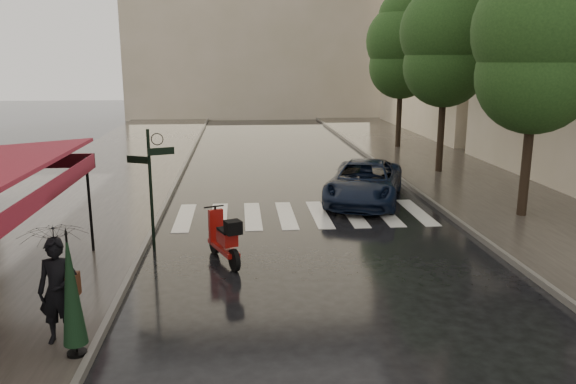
{
  "coord_description": "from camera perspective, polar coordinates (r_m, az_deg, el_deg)",
  "views": [
    {
      "loc": [
        1.01,
        -10.88,
        4.73
      ],
      "look_at": [
        2.26,
        3.23,
        1.4
      ],
      "focal_mm": 35.0,
      "sensor_mm": 36.0,
      "label": 1
    }
  ],
  "objects": [
    {
      "name": "curb_far",
      "position": [
        24.22,
        10.46,
        1.92
      ],
      "size": [
        0.12,
        60.0,
        0.16
      ],
      "primitive_type": "cube",
      "color": "#595651",
      "rests_on": "ground"
    },
    {
      "name": "tree_mid",
      "position": [
        24.42,
        15.82,
        14.77
      ],
      "size": [
        3.8,
        3.8,
        8.34
      ],
      "color": "black",
      "rests_on": "sidewalk_far"
    },
    {
      "name": "signpost",
      "position": [
        14.35,
        -13.78,
        1.19
      ],
      "size": [
        1.17,
        0.29,
        3.1
      ],
      "color": "black",
      "rests_on": "ground"
    },
    {
      "name": "tree_near",
      "position": [
        18.07,
        24.09,
        13.99
      ],
      "size": [
        3.8,
        3.8,
        7.99
      ],
      "color": "black",
      "rests_on": "sidewalk_far"
    },
    {
      "name": "scooter",
      "position": [
        13.45,
        -6.47,
        -4.83
      ],
      "size": [
        0.94,
        1.8,
        1.25
      ],
      "rotation": [
        0.0,
        0.0,
        0.38
      ],
      "color": "black",
      "rests_on": "ground"
    },
    {
      "name": "sidewalk_near",
      "position": [
        23.99,
        -18.24,
        1.33
      ],
      "size": [
        6.0,
        60.0,
        0.12
      ],
      "primitive_type": "cube",
      "color": "#38332D",
      "rests_on": "ground"
    },
    {
      "name": "tree_far",
      "position": [
        31.13,
        11.51,
        14.3
      ],
      "size": [
        3.8,
        3.8,
        8.16
      ],
      "color": "black",
      "rests_on": "sidewalk_far"
    },
    {
      "name": "parasol_back",
      "position": [
        9.52,
        -21.17,
        -9.26
      ],
      "size": [
        0.38,
        0.38,
        2.06
      ],
      "color": "black",
      "rests_on": "sidewalk_near"
    },
    {
      "name": "parked_car",
      "position": [
        19.31,
        7.78,
        1.04
      ],
      "size": [
        3.8,
        5.47,
        1.39
      ],
      "primitive_type": "imported",
      "rotation": [
        0.0,
        0.0,
        -0.33
      ],
      "color": "black",
      "rests_on": "ground"
    },
    {
      "name": "pedestrian_with_umbrella",
      "position": [
        9.85,
        -22.67,
        -5.12
      ],
      "size": [
        1.11,
        1.13,
        2.54
      ],
      "rotation": [
        0.0,
        0.0,
        -0.03
      ],
      "color": "black",
      "rests_on": "sidewalk_near"
    },
    {
      "name": "ground",
      "position": [
        11.91,
        -9.66,
        -10.37
      ],
      "size": [
        120.0,
        120.0,
        0.0
      ],
      "primitive_type": "plane",
      "color": "black",
      "rests_on": "ground"
    },
    {
      "name": "crosswalk",
      "position": [
        17.64,
        1.52,
        -2.31
      ],
      "size": [
        7.85,
        3.2,
        0.01
      ],
      "color": "silver",
      "rests_on": "ground"
    },
    {
      "name": "sidewalk_far",
      "position": [
        25.12,
        16.64,
        1.95
      ],
      "size": [
        5.5,
        60.0,
        0.12
      ],
      "primitive_type": "cube",
      "color": "#38332D",
      "rests_on": "ground"
    },
    {
      "name": "curb_near",
      "position": [
        23.48,
        -10.98,
        1.54
      ],
      "size": [
        0.12,
        60.0,
        0.16
      ],
      "primitive_type": "cube",
      "color": "#595651",
      "rests_on": "ground"
    }
  ]
}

